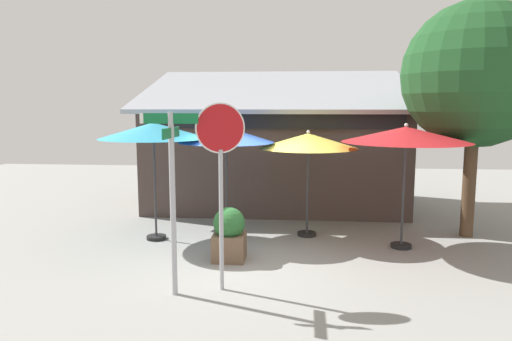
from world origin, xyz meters
The scene contains 10 objects.
ground_plane centered at (0.00, 0.00, -0.05)m, with size 28.00×28.00×0.10m, color gray.
cafe_building centered at (0.36, 5.24, 1.59)m, with size 7.77×4.62×4.15m.
street_sign_post centered at (-0.93, -1.87, 1.79)m, with size 0.92×0.86×2.92m.
stop_sign centered at (-0.21, -1.61, 2.15)m, with size 0.75×0.32×3.06m.
patio_umbrella_teal_left centered at (-2.16, 1.19, 2.44)m, with size 2.40×2.40×2.71m.
patio_umbrella_royal_blue_center centered at (-0.60, 1.56, 2.33)m, with size 2.19×2.19×2.60m.
patio_umbrella_mustard_right centered at (1.25, 1.78, 2.19)m, with size 2.26×2.26×2.46m.
patio_umbrella_crimson_far_right centered at (3.24, 1.01, 2.40)m, with size 2.65×2.65×2.65m.
shade_tree centered at (5.13, 2.01, 3.61)m, with size 3.56×3.25×5.32m.
sidewalk_planter centered at (-0.30, -0.10, 0.52)m, with size 0.62×0.62×1.05m.
Camera 1 is at (1.02, -9.02, 3.03)m, focal length 33.28 mm.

